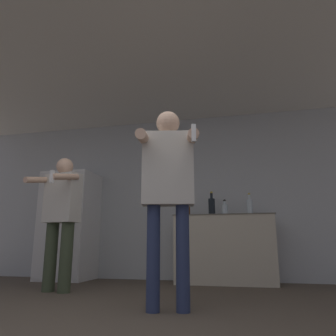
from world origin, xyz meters
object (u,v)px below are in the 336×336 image
(bottle_brown_liquor, at_px, (250,206))
(person_man_side, at_px, (61,214))
(bottle_dark_rum, at_px, (187,210))
(bottle_clear_vodka, at_px, (212,206))
(person_woman_foreground, at_px, (168,181))
(refrigerator, at_px, (69,225))
(bottle_tall_gin, at_px, (225,209))

(bottle_brown_liquor, xyz_separation_m, person_man_side, (-2.20, -1.27, -0.17))
(bottle_dark_rum, height_order, person_man_side, person_man_side)
(bottle_clear_vodka, xyz_separation_m, person_woman_foreground, (-0.17, -2.07, -0.01))
(refrigerator, bearing_deg, person_man_side, -64.74)
(bottle_brown_liquor, bearing_deg, bottle_dark_rum, 180.00)
(bottle_clear_vodka, xyz_separation_m, bottle_brown_liquor, (0.54, 0.00, -0.01))
(refrigerator, bearing_deg, bottle_tall_gin, 1.33)
(bottle_brown_liquor, relative_size, person_man_side, 0.20)
(bottle_tall_gin, distance_m, person_woman_foreground, 2.10)
(bottle_tall_gin, bearing_deg, refrigerator, -178.67)
(bottle_dark_rum, height_order, bottle_tall_gin, bottle_tall_gin)
(bottle_clear_vodka, bearing_deg, bottle_tall_gin, 0.00)
(bottle_clear_vodka, height_order, bottle_tall_gin, bottle_clear_vodka)
(refrigerator, relative_size, bottle_tall_gin, 7.04)
(refrigerator, bearing_deg, bottle_brown_liquor, 1.16)
(bottle_brown_liquor, bearing_deg, refrigerator, -178.84)
(refrigerator, height_order, person_woman_foreground, person_woman_foreground)
(person_woman_foreground, bearing_deg, refrigerator, 135.68)
(bottle_clear_vodka, xyz_separation_m, person_man_side, (-1.67, -1.27, -0.18))
(refrigerator, relative_size, bottle_dark_rum, 7.38)
(refrigerator, height_order, bottle_clear_vodka, refrigerator)
(refrigerator, bearing_deg, person_woman_foreground, -44.32)
(person_man_side, bearing_deg, bottle_tall_gin, 34.34)
(bottle_dark_rum, bearing_deg, refrigerator, -178.28)
(refrigerator, distance_m, bottle_dark_rum, 1.89)
(bottle_dark_rum, bearing_deg, person_woman_foreground, -84.76)
(bottle_tall_gin, relative_size, bottle_brown_liquor, 0.74)
(refrigerator, bearing_deg, bottle_dark_rum, 1.72)
(bottle_dark_rum, distance_m, bottle_brown_liquor, 0.90)
(refrigerator, distance_m, person_man_side, 1.34)
(bottle_clear_vodka, bearing_deg, person_woman_foreground, -94.78)
(bottle_clear_vodka, relative_size, bottle_brown_liquor, 1.14)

